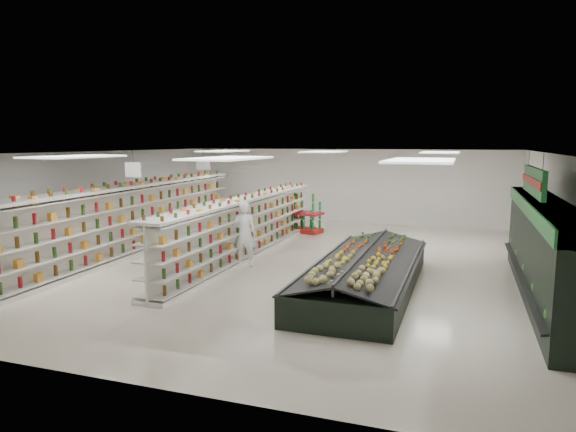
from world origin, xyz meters
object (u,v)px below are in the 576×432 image
at_px(gondola_left, 131,222).
at_px(shopper_main, 245,234).
at_px(gondola_center, 246,229).
at_px(produce_island, 365,271).
at_px(soda_endcap, 307,215).
at_px(shopper_background, 248,217).

relative_size(gondola_left, shopper_main, 6.76).
distance_m(gondola_left, gondola_center, 3.70).
height_order(gondola_left, shopper_main, gondola_left).
xyz_separation_m(gondola_center, shopper_main, (0.51, -1.23, 0.10)).
height_order(gondola_left, produce_island, gondola_left).
relative_size(soda_endcap, shopper_background, 0.97).
bearing_deg(gondola_center, soda_endcap, 82.71).
height_order(produce_island, shopper_main, shopper_main).
bearing_deg(gondola_left, shopper_main, -8.10).
height_order(gondola_center, shopper_background, gondola_center).
relative_size(gondola_left, soda_endcap, 8.86).
bearing_deg(gondola_left, shopper_background, 57.95).
distance_m(gondola_left, shopper_main, 4.15).
xyz_separation_m(soda_endcap, shopper_main, (-0.10, -5.81, 0.24)).
xyz_separation_m(produce_island, shopper_main, (-3.66, 1.18, 0.50)).
xyz_separation_m(shopper_main, shopper_background, (-1.80, 4.44, -0.20)).
bearing_deg(soda_endcap, shopper_background, -144.16).
xyz_separation_m(produce_island, shopper_background, (-5.46, 5.62, 0.30)).
xyz_separation_m(gondola_center, soda_endcap, (0.61, 4.58, -0.14)).
bearing_deg(shopper_main, produce_island, 152.35).
relative_size(gondola_center, produce_island, 1.63).
xyz_separation_m(gondola_left, gondola_center, (3.62, 0.78, -0.17)).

